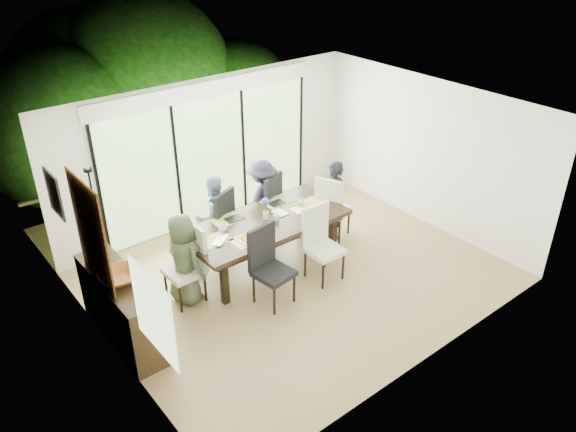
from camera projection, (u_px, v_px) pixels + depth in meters
floor at (298, 276)px, 9.03m from camera, size 6.00×5.00×0.01m
ceiling at (299, 115)px, 7.71m from camera, size 6.00×5.00×0.01m
wall_back at (209, 151)px, 10.08m from camera, size 6.00×0.02×2.70m
wall_front at (433, 278)px, 6.66m from camera, size 6.00×0.02×2.70m
wall_left at (106, 275)px, 6.73m from camera, size 0.02×5.00×2.70m
wall_right at (428, 153)px, 10.02m from camera, size 0.02×5.00×2.70m
glass_doors at (211, 160)px, 10.13m from camera, size 4.20×0.02×2.30m
blinds_header at (206, 89)px, 9.49m from camera, size 4.40×0.06×0.28m
mullion_a at (99, 193)px, 8.97m from camera, size 0.05×0.04×2.30m
mullion_b at (177, 170)px, 9.74m from camera, size 0.05×0.04×2.30m
mullion_c at (243, 151)px, 10.51m from camera, size 0.05×0.04×2.30m
mullion_d at (301, 134)px, 11.27m from camera, size 0.05×0.04×2.30m
side_window at (153, 313)px, 5.86m from camera, size 0.02×0.90×1.00m
deck at (191, 202)px, 11.37m from camera, size 6.00×1.80×0.10m
rail_top at (169, 163)px, 11.62m from camera, size 6.00×0.08×0.06m
foliage_left at (56, 128)px, 10.89m from camera, size 3.20×3.20×3.20m
foliage_mid at (144, 83)px, 12.33m from camera, size 4.00×4.00×4.00m
foliage_right at (234, 100)px, 13.03m from camera, size 2.80×2.80×2.80m
foliage_far at (89, 92)px, 12.34m from camera, size 3.60×3.60×3.60m
table_top at (265, 223)px, 8.93m from camera, size 2.68×1.23×0.07m
table_apron at (265, 228)px, 8.98m from camera, size 2.45×1.00×0.11m
table_leg_fl at (224, 281)px, 8.25m from camera, size 0.10×0.10×0.77m
table_leg_fr at (332, 234)px, 9.43m from camera, size 0.10×0.10×0.77m
table_leg_bl at (195, 256)px, 8.83m from camera, size 0.10×0.10×0.77m
table_leg_br at (300, 215)px, 10.01m from camera, size 0.10×0.10×0.77m
chair_left_end at (183, 266)px, 8.20m from camera, size 0.53×0.53×1.23m
chair_right_end at (334, 206)px, 9.84m from camera, size 0.68×0.68×1.23m
chair_far_left at (213, 221)px, 9.35m from camera, size 0.68×0.68×1.23m
chair_far_right at (262, 204)px, 9.90m from camera, size 0.67×0.67×1.23m
chair_near_left at (274, 268)px, 8.15m from camera, size 0.58×0.58×1.23m
chair_near_right at (325, 245)px, 8.70m from camera, size 0.52×0.52×1.23m
person_left_end at (184, 259)px, 8.16m from camera, size 0.53×0.73×1.44m
person_right_end at (333, 201)px, 9.78m from camera, size 0.56×0.75×1.44m
person_far_left at (214, 216)px, 9.29m from camera, size 0.70×0.47×1.44m
person_far_right at (262, 199)px, 9.83m from camera, size 0.74×0.55×1.44m
placemat_left at (214, 240)px, 8.39m from camera, size 0.49×0.36×0.01m
placemat_right at (310, 203)px, 9.43m from camera, size 0.49×0.36×0.01m
placemat_far_l at (228, 220)px, 8.94m from camera, size 0.49×0.36×0.01m
placemat_far_r at (277, 202)px, 9.48m from camera, size 0.49×0.36×0.01m
placemat_paper at (248, 240)px, 8.40m from camera, size 0.49×0.36×0.01m
tablet_far_l at (235, 219)px, 8.95m from camera, size 0.29×0.20×0.01m
tablet_far_r at (277, 203)px, 9.42m from camera, size 0.27×0.19×0.01m
papers at (301, 209)px, 9.26m from camera, size 0.33×0.25×0.00m
platter_base at (248, 239)px, 8.40m from camera, size 0.29×0.29×0.03m
platter_snacks at (248, 238)px, 8.39m from camera, size 0.22×0.22×0.02m
vase at (266, 215)px, 8.94m from camera, size 0.09×0.09×0.13m
hyacinth_stems at (266, 208)px, 8.87m from camera, size 0.04×0.04×0.18m
hyacinth_blooms at (265, 201)px, 8.82m from camera, size 0.12×0.12×0.12m
laptop at (224, 240)px, 8.37m from camera, size 0.44×0.41×0.03m
cup_a at (223, 228)px, 8.60m from camera, size 0.18×0.18×0.11m
cup_b at (276, 218)px, 8.90m from camera, size 0.14×0.14×0.10m
cup_c at (300, 201)px, 9.39m from camera, size 0.19×0.19×0.11m
book at (276, 214)px, 9.08m from camera, size 0.19×0.25×0.02m
sideboard at (122, 308)px, 7.53m from camera, size 0.50×1.77×1.00m
bowl at (119, 277)px, 7.19m from camera, size 0.53×0.53×0.13m
candlestick_base at (106, 264)px, 7.52m from camera, size 0.11×0.11×0.04m
candlestick_shaft at (97, 219)px, 7.18m from camera, size 0.03×0.03×1.38m
candlestick_pan at (88, 170)px, 6.84m from camera, size 0.11×0.11×0.03m
candle at (87, 165)px, 6.81m from camera, size 0.04×0.04×0.11m
tapestry at (91, 235)px, 6.85m from camera, size 0.02×1.00×1.50m
art_frame at (54, 194)px, 7.71m from camera, size 0.03×0.55×0.65m
art_canvas at (55, 194)px, 7.72m from camera, size 0.01×0.45×0.55m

